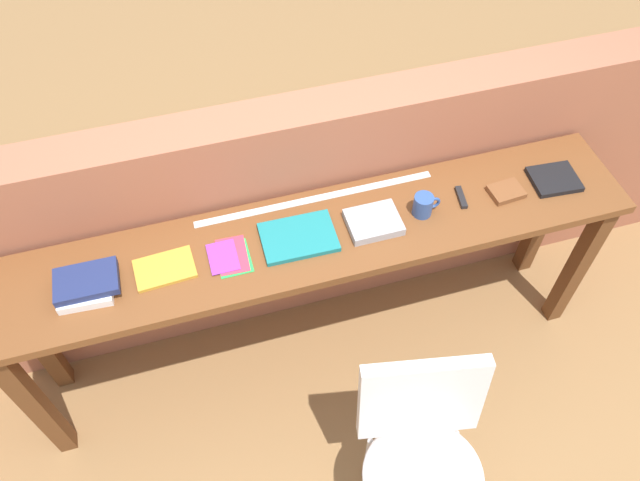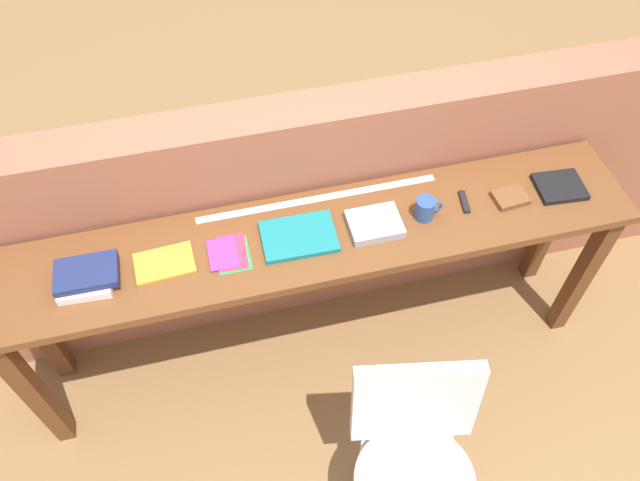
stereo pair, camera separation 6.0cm
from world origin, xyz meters
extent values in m
plane|color=olive|center=(0.00, 0.00, 0.00)|extent=(40.00, 40.00, 0.00)
cube|color=#9E5B42|center=(0.00, 0.64, 0.60)|extent=(6.00, 0.20, 1.21)
cube|color=brown|center=(0.00, 0.30, 0.86)|extent=(2.50, 0.44, 0.04)
cube|color=#5B341A|center=(-1.19, 0.14, 0.42)|extent=(0.07, 0.07, 0.84)
cube|color=#5B341A|center=(1.19, 0.14, 0.42)|extent=(0.07, 0.07, 0.84)
cube|color=#5B341A|center=(-1.19, 0.46, 0.42)|extent=(0.07, 0.07, 0.84)
cube|color=#5B341A|center=(1.19, 0.46, 0.42)|extent=(0.07, 0.07, 0.84)
ellipsoid|color=silver|center=(0.15, -0.54, 0.45)|extent=(0.51, 0.49, 0.08)
cube|color=silver|center=(0.19, -0.36, 0.69)|extent=(0.45, 0.19, 0.40)
cylinder|color=#B2B2B7|center=(0.02, -0.36, 0.21)|extent=(0.02, 0.02, 0.41)
cylinder|color=#B2B2B7|center=(0.35, -0.42, 0.21)|extent=(0.02, 0.02, 0.41)
cube|color=white|center=(-0.85, 0.27, 0.90)|extent=(0.20, 0.17, 0.03)
cube|color=navy|center=(-0.84, 0.28, 0.93)|extent=(0.22, 0.15, 0.03)
cube|color=gold|center=(-0.57, 0.29, 0.89)|extent=(0.22, 0.16, 0.01)
cube|color=green|center=(-0.32, 0.27, 0.88)|extent=(0.12, 0.16, 0.00)
cube|color=#E5334C|center=(-0.33, 0.29, 0.88)|extent=(0.12, 0.17, 0.00)
cube|color=purple|center=(-0.36, 0.29, 0.89)|extent=(0.11, 0.14, 0.00)
cube|color=#19757A|center=(-0.07, 0.29, 0.89)|extent=(0.28, 0.20, 0.02)
cube|color=#9E9EA3|center=(0.22, 0.28, 0.90)|extent=(0.20, 0.16, 0.04)
cylinder|color=#2D4C8C|center=(0.42, 0.29, 0.93)|extent=(0.08, 0.08, 0.09)
torus|color=#2D4C8C|center=(0.47, 0.29, 0.93)|extent=(0.06, 0.01, 0.06)
cube|color=black|center=(0.60, 0.31, 0.89)|extent=(0.04, 0.11, 0.02)
cube|color=brown|center=(0.78, 0.29, 0.89)|extent=(0.14, 0.11, 0.02)
cube|color=black|center=(1.00, 0.29, 0.89)|extent=(0.20, 0.17, 0.02)
cube|color=silver|center=(0.05, 0.47, 0.88)|extent=(0.97, 0.03, 0.00)
camera|label=1|loc=(-0.40, -1.11, 2.73)|focal=35.00mm
camera|label=2|loc=(-0.34, -1.13, 2.73)|focal=35.00mm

